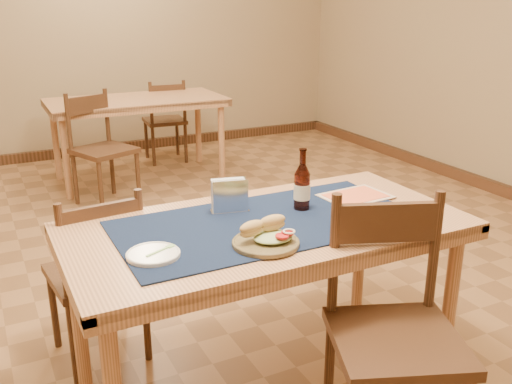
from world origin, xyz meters
name	(u,v)px	position (x,y,z in m)	size (l,w,h in m)	color
room	(191,43)	(0.00, 0.00, 1.40)	(6.04, 7.04, 2.84)	olive
main_table	(267,242)	(0.00, -0.80, 0.67)	(1.60, 0.80, 0.75)	tan
placemat	(267,222)	(0.00, -0.80, 0.75)	(1.20, 0.60, 0.01)	#0F1C3A
baseboard	(200,292)	(0.00, 0.00, 0.05)	(6.00, 7.00, 0.10)	#4B2C1A
back_table	(137,108)	(0.34, 2.39, 0.67)	(1.56, 0.79, 0.75)	tan
chair_main_far	(97,273)	(-0.59, -0.30, 0.44)	(0.42, 0.42, 0.84)	#4B2C1A
chair_main_near	(393,328)	(0.23, -1.32, 0.49)	(0.57, 0.57, 0.95)	#4B2C1A
chair_back_near	(101,147)	(-0.11, 1.87, 0.47)	(0.54, 0.54, 0.90)	#4B2C1A
chair_back_far	(166,119)	(0.75, 2.85, 0.44)	(0.42, 0.42, 0.84)	#4B2C1A
sandwich_plate	(267,238)	(-0.10, -0.99, 0.78)	(0.25, 0.25, 0.09)	brown
side_plate	(153,254)	(-0.50, -0.91, 0.76)	(0.19, 0.19, 0.02)	white
fork	(163,249)	(-0.47, -0.90, 0.77)	(0.12, 0.06, 0.00)	#88C66C
beer_bottle	(302,187)	(0.20, -0.73, 0.85)	(0.07, 0.07, 0.26)	#45160C
napkin_holder	(230,196)	(-0.09, -0.63, 0.82)	(0.17, 0.09, 0.14)	silver
menu_card	(356,196)	(0.50, -0.71, 0.76)	(0.31, 0.24, 0.01)	beige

